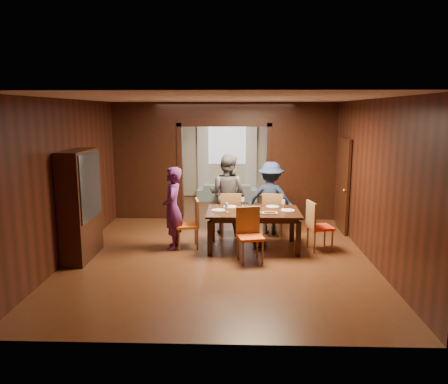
{
  "coord_description": "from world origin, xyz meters",
  "views": [
    {
      "loc": [
        0.34,
        -9.18,
        2.68
      ],
      "look_at": [
        0.06,
        -0.4,
        1.05
      ],
      "focal_mm": 35.0,
      "sensor_mm": 36.0,
      "label": 1
    }
  ],
  "objects_px": {
    "dining_table": "(253,229)",
    "chair_far_l": "(231,214)",
    "person_navy": "(270,198)",
    "chair_left": "(187,224)",
    "chair_right": "(320,226)",
    "person_purple": "(173,208)",
    "sofa": "(227,192)",
    "chair_near": "(250,235)",
    "chair_far_r": "(273,214)",
    "coffee_table": "(230,200)",
    "person_grey": "(227,194)",
    "hutch": "(80,205)"
  },
  "relations": [
    {
      "from": "chair_near",
      "to": "chair_right",
      "type": "bearing_deg",
      "value": 15.08
    },
    {
      "from": "person_navy",
      "to": "chair_right",
      "type": "bearing_deg",
      "value": 139.83
    },
    {
      "from": "coffee_table",
      "to": "sofa",
      "type": "bearing_deg",
      "value": 95.5
    },
    {
      "from": "person_navy",
      "to": "chair_right",
      "type": "distance_m",
      "value": 1.49
    },
    {
      "from": "person_purple",
      "to": "chair_left",
      "type": "distance_m",
      "value": 0.43
    },
    {
      "from": "coffee_table",
      "to": "chair_near",
      "type": "xyz_separation_m",
      "value": [
        0.46,
        -4.57,
        0.28
      ]
    },
    {
      "from": "hutch",
      "to": "chair_right",
      "type": "bearing_deg",
      "value": 7.67
    },
    {
      "from": "person_purple",
      "to": "dining_table",
      "type": "xyz_separation_m",
      "value": [
        1.58,
        0.07,
        -0.43
      ]
    },
    {
      "from": "chair_far_r",
      "to": "chair_near",
      "type": "relative_size",
      "value": 1.0
    },
    {
      "from": "chair_left",
      "to": "chair_right",
      "type": "height_order",
      "value": "same"
    },
    {
      "from": "chair_far_r",
      "to": "chair_left",
      "type": "bearing_deg",
      "value": 35.3
    },
    {
      "from": "person_grey",
      "to": "chair_right",
      "type": "height_order",
      "value": "person_grey"
    },
    {
      "from": "person_navy",
      "to": "chair_far_r",
      "type": "distance_m",
      "value": 0.38
    },
    {
      "from": "person_purple",
      "to": "hutch",
      "type": "distance_m",
      "value": 1.72
    },
    {
      "from": "person_grey",
      "to": "chair_left",
      "type": "bearing_deg",
      "value": 75.65
    },
    {
      "from": "chair_near",
      "to": "person_navy",
      "type": "bearing_deg",
      "value": 62.78
    },
    {
      "from": "chair_far_l",
      "to": "chair_right",
      "type": "bearing_deg",
      "value": 150.76
    },
    {
      "from": "person_navy",
      "to": "chair_left",
      "type": "relative_size",
      "value": 1.65
    },
    {
      "from": "chair_far_l",
      "to": "person_purple",
      "type": "bearing_deg",
      "value": 39.01
    },
    {
      "from": "hutch",
      "to": "dining_table",
      "type": "bearing_deg",
      "value": 11.91
    },
    {
      "from": "person_purple",
      "to": "chair_near",
      "type": "relative_size",
      "value": 1.67
    },
    {
      "from": "chair_right",
      "to": "chair_far_r",
      "type": "bearing_deg",
      "value": 29.54
    },
    {
      "from": "dining_table",
      "to": "coffee_table",
      "type": "bearing_deg",
      "value": 98.04
    },
    {
      "from": "chair_right",
      "to": "chair_far_r",
      "type": "xyz_separation_m",
      "value": [
        -0.85,
        0.95,
        0.0
      ]
    },
    {
      "from": "dining_table",
      "to": "chair_far_r",
      "type": "height_order",
      "value": "chair_far_r"
    },
    {
      "from": "person_grey",
      "to": "dining_table",
      "type": "distance_m",
      "value": 1.32
    },
    {
      "from": "chair_left",
      "to": "chair_near",
      "type": "bearing_deg",
      "value": 45.83
    },
    {
      "from": "person_grey",
      "to": "sofa",
      "type": "relative_size",
      "value": 0.97
    },
    {
      "from": "chair_right",
      "to": "hutch",
      "type": "height_order",
      "value": "hutch"
    },
    {
      "from": "dining_table",
      "to": "chair_near",
      "type": "distance_m",
      "value": 0.8
    },
    {
      "from": "person_navy",
      "to": "chair_left",
      "type": "distance_m",
      "value": 2.06
    },
    {
      "from": "person_navy",
      "to": "chair_left",
      "type": "xyz_separation_m",
      "value": [
        -1.72,
        -1.09,
        -0.31
      ]
    },
    {
      "from": "person_grey",
      "to": "chair_far_r",
      "type": "distance_m",
      "value": 1.1
    },
    {
      "from": "chair_right",
      "to": "person_navy",
      "type": "bearing_deg",
      "value": 25.53
    },
    {
      "from": "coffee_table",
      "to": "chair_left",
      "type": "height_order",
      "value": "chair_left"
    },
    {
      "from": "chair_far_l",
      "to": "chair_far_r",
      "type": "distance_m",
      "value": 0.91
    },
    {
      "from": "chair_near",
      "to": "person_grey",
      "type": "bearing_deg",
      "value": 91.35
    },
    {
      "from": "person_grey",
      "to": "chair_far_l",
      "type": "relative_size",
      "value": 1.81
    },
    {
      "from": "dining_table",
      "to": "chair_far_l",
      "type": "xyz_separation_m",
      "value": [
        -0.45,
        0.88,
        0.1
      ]
    },
    {
      "from": "person_purple",
      "to": "coffee_table",
      "type": "bearing_deg",
      "value": 162.53
    },
    {
      "from": "coffee_table",
      "to": "hutch",
      "type": "relative_size",
      "value": 0.4
    },
    {
      "from": "sofa",
      "to": "chair_near",
      "type": "height_order",
      "value": "chair_near"
    },
    {
      "from": "person_grey",
      "to": "chair_right",
      "type": "bearing_deg",
      "value": 168.34
    },
    {
      "from": "dining_table",
      "to": "chair_far_l",
      "type": "height_order",
      "value": "chair_far_l"
    },
    {
      "from": "sofa",
      "to": "hutch",
      "type": "height_order",
      "value": "hutch"
    },
    {
      "from": "coffee_table",
      "to": "hutch",
      "type": "xyz_separation_m",
      "value": [
        -2.64,
        -4.45,
        0.8
      ]
    },
    {
      "from": "person_purple",
      "to": "person_navy",
      "type": "height_order",
      "value": "person_purple"
    },
    {
      "from": "person_purple",
      "to": "hutch",
      "type": "relative_size",
      "value": 0.81
    },
    {
      "from": "person_navy",
      "to": "chair_left",
      "type": "bearing_deg",
      "value": 44.5
    },
    {
      "from": "sofa",
      "to": "chair_near",
      "type": "bearing_deg",
      "value": 97.12
    }
  ]
}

